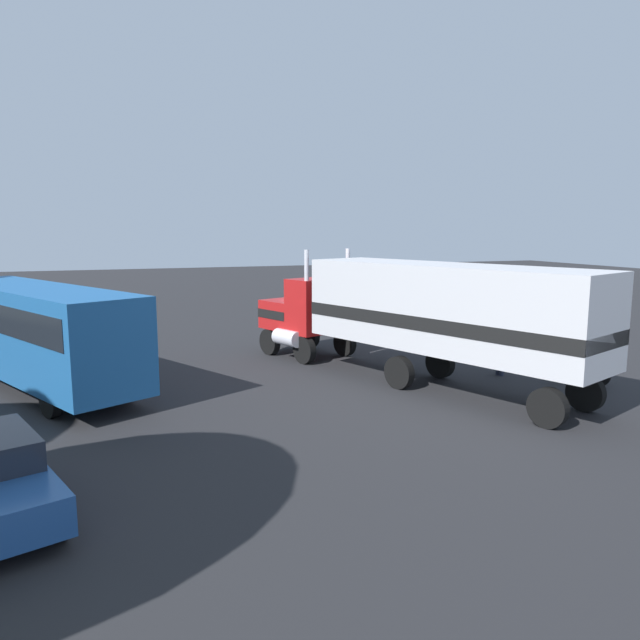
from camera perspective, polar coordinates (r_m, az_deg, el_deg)
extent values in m
plane|color=#232326|center=(24.98, -0.08, -3.48)|extent=(120.00, 120.00, 0.00)
cube|color=silver|center=(28.09, 5.27, -2.13)|extent=(4.13, 1.83, 0.01)
cube|color=silver|center=(27.07, 12.88, -2.73)|extent=(4.17, 1.72, 0.01)
cube|color=silver|center=(29.22, 18.62, -2.13)|extent=(4.14, 1.80, 0.01)
cube|color=#B21919|center=(25.51, -2.49, 0.65)|extent=(2.58, 2.98, 1.20)
cube|color=#B21919|center=(24.23, -0.12, 1.42)|extent=(2.21, 2.84, 2.20)
cube|color=silver|center=(26.24, -3.77, 0.87)|extent=(0.84, 1.99, 1.08)
cube|color=black|center=(25.50, -2.49, 0.79)|extent=(2.60, 3.02, 0.36)
cylinder|color=silver|center=(23.03, -1.29, 2.54)|extent=(0.18, 0.18, 3.40)
cylinder|color=silver|center=(24.49, 2.67, 2.91)|extent=(0.18, 0.18, 3.40)
cube|color=silver|center=(19.85, 12.01, 1.21)|extent=(10.73, 6.23, 2.80)
cube|color=black|center=(19.91, 11.97, 0.01)|extent=(10.74, 6.26, 0.44)
cylinder|color=silver|center=(23.92, -3.13, -1.71)|extent=(1.44, 1.07, 0.64)
cylinder|color=black|center=(25.27, -4.84, -2.09)|extent=(1.13, 0.68, 1.10)
cylinder|color=black|center=(26.61, -1.03, -1.51)|extent=(1.13, 0.68, 1.10)
cylinder|color=black|center=(23.49, -1.51, -2.89)|extent=(1.13, 0.68, 1.10)
cylinder|color=black|center=(24.93, 2.39, -2.22)|extent=(1.13, 0.68, 1.10)
cylinder|color=black|center=(20.03, 7.61, -5.01)|extent=(1.13, 0.68, 1.10)
cylinder|color=black|center=(21.69, 11.46, -4.05)|extent=(1.13, 0.68, 1.10)
cylinder|color=black|center=(17.16, 21.03, -7.87)|extent=(1.13, 0.68, 1.10)
cylinder|color=black|center=(19.08, 24.15, -6.41)|extent=(1.13, 0.68, 1.10)
cylinder|color=#2D3347|center=(22.59, 17.05, -4.11)|extent=(0.18, 0.18, 0.82)
cylinder|color=#2D3347|center=(22.69, 16.77, -4.05)|extent=(0.18, 0.18, 0.82)
cylinder|color=gray|center=(22.50, 16.99, -2.34)|extent=(0.34, 0.34, 0.58)
sphere|color=tan|center=(22.42, 17.03, -1.33)|extent=(0.23, 0.23, 0.23)
cube|color=black|center=(22.64, 17.33, -2.22)|extent=(0.29, 0.21, 0.36)
cube|color=#1E5999|center=(21.99, -25.70, -0.85)|extent=(10.97, 7.25, 2.90)
cube|color=black|center=(21.91, -25.80, 0.64)|extent=(10.39, 6.98, 0.90)
cylinder|color=black|center=(26.41, -26.46, -2.63)|extent=(1.02, 0.70, 1.00)
cylinder|color=black|center=(18.51, -24.46, -7.04)|extent=(1.02, 0.70, 1.00)
cylinder|color=black|center=(19.43, -18.30, -5.97)|extent=(1.02, 0.70, 1.00)
cylinder|color=black|center=(11.62, -23.84, -17.34)|extent=(0.68, 0.42, 0.64)
cylinder|color=black|center=(14.33, -27.15, -12.54)|extent=(0.68, 0.42, 0.64)
cylinder|color=black|center=(22.76, 21.79, -4.47)|extent=(0.62, 0.41, 0.66)
cylinder|color=black|center=(22.36, 25.31, -4.92)|extent=(0.62, 0.41, 0.66)
cube|color=gold|center=(22.49, 23.57, -4.00)|extent=(1.08, 0.75, 0.36)
cylinder|color=silver|center=(22.64, 22.09, -3.39)|extent=(0.28, 0.20, 0.69)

